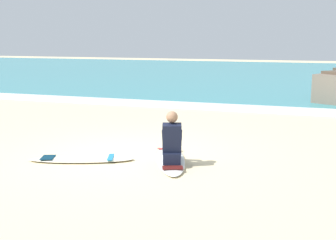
% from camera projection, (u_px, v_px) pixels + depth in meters
% --- Properties ---
extents(ground_plane, '(80.00, 80.00, 0.00)m').
position_uv_depth(ground_plane, '(127.00, 155.00, 9.03)').
color(ground_plane, beige).
extents(sea, '(80.00, 28.00, 0.10)m').
position_uv_depth(sea, '(262.00, 75.00, 27.79)').
color(sea, teal).
rests_on(sea, ground).
extents(breaking_foam, '(80.00, 0.90, 0.11)m').
position_uv_depth(breaking_foam, '(207.00, 106.00, 15.06)').
color(breaking_foam, white).
rests_on(breaking_foam, ground).
extents(surfboard_main, '(1.34, 2.35, 0.08)m').
position_uv_depth(surfboard_main, '(171.00, 158.00, 8.66)').
color(surfboard_main, white).
rests_on(surfboard_main, ground).
extents(surfer_seated, '(0.54, 0.77, 0.95)m').
position_uv_depth(surfer_seated, '(172.00, 142.00, 8.24)').
color(surfer_seated, black).
rests_on(surfer_seated, surfboard_main).
extents(surfboard_spare_near, '(2.05, 1.18, 0.08)m').
position_uv_depth(surfboard_spare_near, '(81.00, 159.00, 8.62)').
color(surfboard_spare_near, '#EFE5C6').
rests_on(surfboard_spare_near, ground).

